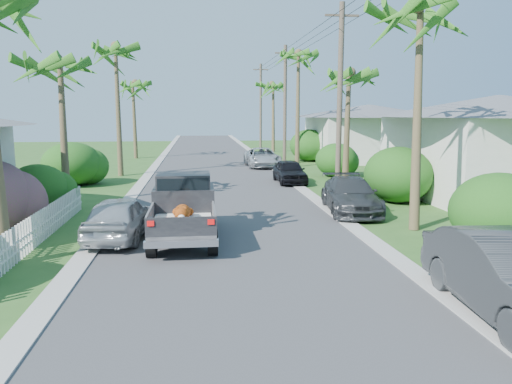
{
  "coord_description": "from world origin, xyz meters",
  "views": [
    {
      "loc": [
        -1.07,
        -10.27,
        4.04
      ],
      "look_at": [
        0.8,
        5.95,
        1.4
      ],
      "focal_mm": 35.0,
      "sensor_mm": 36.0,
      "label": 1
    }
  ],
  "objects": [
    {
      "name": "house_right_near",
      "position": [
        13.0,
        12.0,
        2.22
      ],
      "size": [
        8.0,
        9.0,
        4.8
      ],
      "color": "silver",
      "rests_on": "ground"
    },
    {
      "name": "shrub_r_a",
      "position": [
        7.6,
        3.0,
        1.15
      ],
      "size": [
        2.8,
        3.08,
        2.3
      ],
      "primitive_type": "ellipsoid",
      "color": "#154413",
      "rests_on": "ground"
    },
    {
      "name": "parked_car_rf",
      "position": [
        4.07,
        17.52,
        0.66
      ],
      "size": [
        1.59,
        3.87,
        1.31
      ],
      "primitive_type": "imported",
      "rotation": [
        0.0,
        0.0,
        0.01
      ],
      "color": "black",
      "rests_on": "ground"
    },
    {
      "name": "palm_r_b",
      "position": [
        6.6,
        15.0,
        5.95
      ],
      "size": [
        4.4,
        4.4,
        7.2
      ],
      "color": "brown",
      "rests_on": "ground"
    },
    {
      "name": "shrub_l_c",
      "position": [
        -7.4,
        10.0,
        1.0
      ],
      "size": [
        2.4,
        2.64,
        2.0
      ],
      "primitive_type": "ellipsoid",
      "color": "#154413",
      "rests_on": "ground"
    },
    {
      "name": "ground",
      "position": [
        0.0,
        0.0,
        0.0
      ],
      "size": [
        120.0,
        120.0,
        0.0
      ],
      "primitive_type": "plane",
      "color": "#2E5620",
      "rests_on": "ground"
    },
    {
      "name": "shrub_r_c",
      "position": [
        7.5,
        20.0,
        1.05
      ],
      "size": [
        2.6,
        2.86,
        2.1
      ],
      "primitive_type": "ellipsoid",
      "color": "#154413",
      "rests_on": "ground"
    },
    {
      "name": "parked_car_ln",
      "position": [
        -3.6,
        5.63,
        0.7
      ],
      "size": [
        2.01,
        4.21,
        1.39
      ],
      "primitive_type": "imported",
      "rotation": [
        0.0,
        0.0,
        3.05
      ],
      "color": "#B3B6BA",
      "rests_on": "ground"
    },
    {
      "name": "palm_l_c",
      "position": [
        -6.0,
        22.0,
        7.91
      ],
      "size": [
        4.4,
        4.4,
        9.2
      ],
      "color": "brown",
      "rests_on": "ground"
    },
    {
      "name": "picket_fence",
      "position": [
        -6.0,
        5.5,
        0.5
      ],
      "size": [
        0.1,
        11.0,
        1.0
      ],
      "primitive_type": "cube",
      "color": "white",
      "rests_on": "ground"
    },
    {
      "name": "curb_left",
      "position": [
        -4.3,
        25.0,
        0.03
      ],
      "size": [
        0.6,
        100.0,
        0.06
      ],
      "primitive_type": "cube",
      "color": "#A5A39E",
      "rests_on": "ground"
    },
    {
      "name": "utility_pole_b",
      "position": [
        5.6,
        13.0,
        4.6
      ],
      "size": [
        1.6,
        0.26,
        9.0
      ],
      "color": "brown",
      "rests_on": "ground"
    },
    {
      "name": "palm_r_d",
      "position": [
        6.5,
        40.0,
        6.74
      ],
      "size": [
        4.4,
        4.4,
        8.0
      ],
      "color": "brown",
      "rests_on": "ground"
    },
    {
      "name": "palm_l_b",
      "position": [
        -6.8,
        12.0,
        6.15
      ],
      "size": [
        4.4,
        4.4,
        7.4
      ],
      "color": "brown",
      "rests_on": "ground"
    },
    {
      "name": "palm_r_c",
      "position": [
        6.2,
        26.0,
        8.11
      ],
      "size": [
        4.4,
        4.4,
        9.4
      ],
      "color": "brown",
      "rests_on": "ground"
    },
    {
      "name": "road",
      "position": [
        0.0,
        25.0,
        0.01
      ],
      "size": [
        8.0,
        100.0,
        0.02
      ],
      "primitive_type": "cube",
      "color": "#38383A",
      "rests_on": "ground"
    },
    {
      "name": "curb_right",
      "position": [
        4.3,
        25.0,
        0.03
      ],
      "size": [
        0.6,
        100.0,
        0.06
      ],
      "primitive_type": "cube",
      "color": "#A5A39E",
      "rests_on": "ground"
    },
    {
      "name": "utility_pole_c",
      "position": [
        5.6,
        28.0,
        4.6
      ],
      "size": [
        1.6,
        0.26,
        9.0
      ],
      "color": "brown",
      "rests_on": "ground"
    },
    {
      "name": "palm_l_d",
      "position": [
        -6.5,
        34.0,
        6.44
      ],
      "size": [
        4.4,
        4.4,
        7.7
      ],
      "color": "brown",
      "rests_on": "ground"
    },
    {
      "name": "palm_r_a",
      "position": [
        6.3,
        6.0,
        7.42
      ],
      "size": [
        4.4,
        4.4,
        8.7
      ],
      "color": "brown",
      "rests_on": "ground"
    },
    {
      "name": "parked_car_rn",
      "position": [
        5.0,
        -1.54,
        0.82
      ],
      "size": [
        2.03,
        5.09,
        1.65
      ],
      "primitive_type": "imported",
      "rotation": [
        0.0,
        0.0,
        -0.06
      ],
      "color": "#303335",
      "rests_on": "ground"
    },
    {
      "name": "shrub_r_b",
      "position": [
        7.8,
        11.0,
        1.25
      ],
      "size": [
        3.0,
        3.3,
        2.5
      ],
      "primitive_type": "ellipsoid",
      "color": "#154413",
      "rests_on": "ground"
    },
    {
      "name": "pickup_truck",
      "position": [
        -1.57,
        5.68,
        1.01
      ],
      "size": [
        1.98,
        5.12,
        2.06
      ],
      "color": "black",
      "rests_on": "ground"
    },
    {
      "name": "parked_car_rd",
      "position": [
        3.6,
        26.04,
        0.69
      ],
      "size": [
        2.41,
        5.03,
        1.38
      ],
      "primitive_type": "imported",
      "rotation": [
        0.0,
        0.0,
        0.02
      ],
      "color": "#B6B9BE",
      "rests_on": "ground"
    },
    {
      "name": "utility_pole_d",
      "position": [
        5.6,
        43.0,
        4.6
      ],
      "size": [
        1.6,
        0.26,
        9.0
      ],
      "color": "brown",
      "rests_on": "ground"
    },
    {
      "name": "house_right_far",
      "position": [
        13.0,
        30.0,
        2.12
      ],
      "size": [
        9.0,
        8.0,
        4.6
      ],
      "color": "silver",
      "rests_on": "ground"
    },
    {
      "name": "shrub_l_d",
      "position": [
        -8.0,
        18.0,
        1.2
      ],
      "size": [
        3.2,
        3.52,
        2.4
      ],
      "primitive_type": "ellipsoid",
      "color": "#154413",
      "rests_on": "ground"
    },
    {
      "name": "parked_car_rm",
      "position": [
        5.0,
        8.99,
        0.69
      ],
      "size": [
        2.42,
        4.92,
        1.38
      ],
      "primitive_type": "imported",
      "rotation": [
        0.0,
        0.0,
        -0.11
      ],
      "color": "#313336",
      "rests_on": "ground"
    },
    {
      "name": "shrub_r_d",
      "position": [
        8.0,
        30.0,
        1.3
      ],
      "size": [
        3.2,
        3.52,
        2.6
      ],
      "primitive_type": "ellipsoid",
      "color": "#154413",
      "rests_on": "ground"
    }
  ]
}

